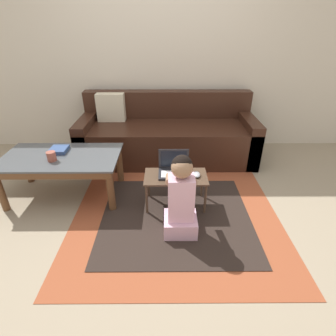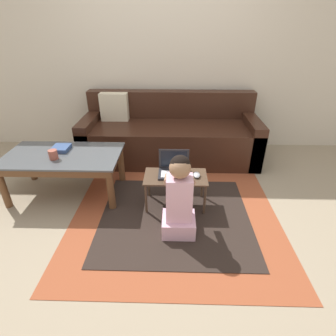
% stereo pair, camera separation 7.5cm
% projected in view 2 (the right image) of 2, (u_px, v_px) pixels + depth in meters
% --- Properties ---
extents(ground_plane, '(16.00, 16.00, 0.00)m').
position_uv_depth(ground_plane, '(160.00, 208.00, 2.64)').
color(ground_plane, gray).
extents(wall_back, '(9.00, 0.06, 2.50)m').
position_uv_depth(wall_back, '(166.00, 56.00, 3.47)').
color(wall_back, beige).
rests_on(wall_back, ground_plane).
extents(area_rug, '(1.95, 1.78, 0.01)m').
position_uv_depth(area_rug, '(175.00, 217.00, 2.51)').
color(area_rug, '#9E4C2D').
rests_on(area_rug, ground_plane).
extents(couch, '(2.26, 0.85, 0.84)m').
position_uv_depth(couch, '(170.00, 136.00, 3.52)').
color(couch, '#381E14').
rests_on(couch, ground_plane).
extents(coffee_table, '(1.17, 0.65, 0.46)m').
position_uv_depth(coffee_table, '(64.00, 160.00, 2.69)').
color(coffee_table, '#4C5156').
rests_on(coffee_table, ground_plane).
extents(laptop_desk, '(0.61, 0.33, 0.34)m').
position_uv_depth(laptop_desk, '(176.00, 180.00, 2.54)').
color(laptop_desk, '#4C3828').
rests_on(laptop_desk, ground_plane).
extents(laptop, '(0.30, 0.22, 0.23)m').
position_uv_depth(laptop, '(174.00, 170.00, 2.54)').
color(laptop, '#232328').
rests_on(laptop, laptop_desk).
extents(computer_mouse, '(0.07, 0.11, 0.03)m').
position_uv_depth(computer_mouse, '(197.00, 175.00, 2.51)').
color(computer_mouse, '#B2B7C1').
rests_on(computer_mouse, laptop_desk).
extents(person_seated, '(0.29, 0.38, 0.75)m').
position_uv_depth(person_seated, '(179.00, 199.00, 2.17)').
color(person_seated, '#E5B2CC').
rests_on(person_seated, ground_plane).
extents(cup_on_table, '(0.09, 0.09, 0.09)m').
position_uv_depth(cup_on_table, '(53.00, 155.00, 2.55)').
color(cup_on_table, '#994C3D').
rests_on(cup_on_table, coffee_table).
extents(book_on_table, '(0.17, 0.18, 0.04)m').
position_uv_depth(book_on_table, '(61.00, 148.00, 2.74)').
color(book_on_table, '#334C7F').
rests_on(book_on_table, coffee_table).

